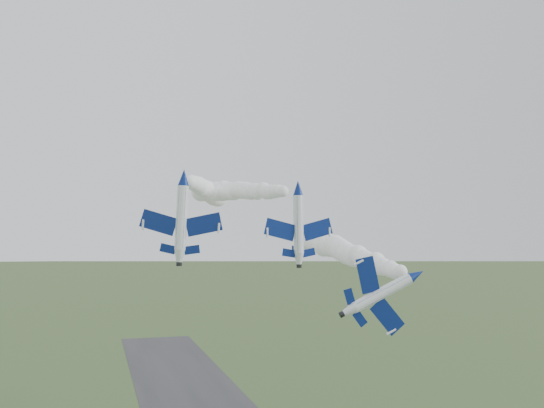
% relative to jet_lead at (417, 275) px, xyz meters
% --- Properties ---
extents(jet_lead, '(4.70, 11.65, 8.68)m').
position_rel_jet_lead_xyz_m(jet_lead, '(0.00, 0.00, 0.00)').
color(jet_lead, white).
extents(smoke_trail_jet_lead, '(11.55, 63.70, 5.06)m').
position_rel_jet_lead_xyz_m(smoke_trail_jet_lead, '(4.46, 34.10, 2.40)').
color(smoke_trail_jet_lead, silver).
extents(jet_pair_left, '(11.19, 13.02, 3.28)m').
position_rel_jet_lead_xyz_m(jet_pair_left, '(-25.50, 17.54, 12.69)').
color(jet_pair_left, white).
extents(smoke_trail_jet_pair_left, '(24.70, 70.72, 5.04)m').
position_rel_jet_lead_xyz_m(smoke_trail_jet_pair_left, '(-15.40, 55.65, 13.98)').
color(smoke_trail_jet_pair_left, silver).
extents(jet_pair_right, '(10.78, 12.84, 3.16)m').
position_rel_jet_lead_xyz_m(jet_pair_right, '(-8.45, 19.07, 11.79)').
color(jet_pair_right, white).
extents(smoke_trail_jet_pair_right, '(9.64, 52.86, 4.49)m').
position_rel_jet_lead_xyz_m(smoke_trail_jet_pair_right, '(-11.51, 48.71, 13.49)').
color(smoke_trail_jet_pair_right, silver).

